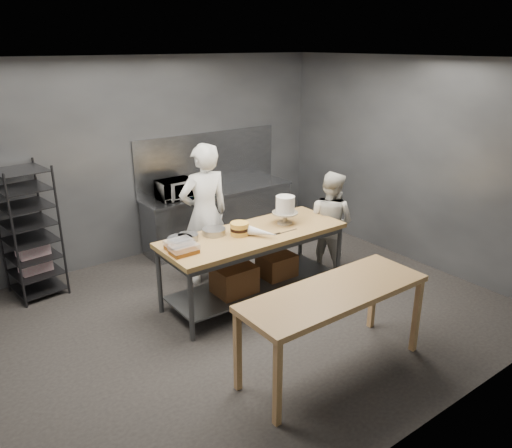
{
  "coord_description": "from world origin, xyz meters",
  "views": [
    {
      "loc": [
        -3.15,
        -4.45,
        3.16
      ],
      "look_at": [
        0.29,
        0.21,
        1.05
      ],
      "focal_mm": 35.0,
      "sensor_mm": 36.0,
      "label": 1
    }
  ],
  "objects_px": {
    "microwave": "(175,189)",
    "chef_right": "(330,223)",
    "layer_cake": "(240,229)",
    "chef_behind": "(205,215)",
    "speed_rack": "(30,233)",
    "frosted_cake_stand": "(285,207)",
    "near_counter": "(334,298)",
    "work_table": "(253,258)"
  },
  "relations": [
    {
      "from": "chef_right",
      "to": "layer_cake",
      "type": "height_order",
      "value": "chef_right"
    },
    {
      "from": "work_table",
      "to": "chef_behind",
      "type": "distance_m",
      "value": 0.95
    },
    {
      "from": "work_table",
      "to": "speed_rack",
      "type": "bearing_deg",
      "value": 140.1
    },
    {
      "from": "near_counter",
      "to": "frosted_cake_stand",
      "type": "xyz_separation_m",
      "value": [
        0.78,
        1.71,
        0.34
      ]
    },
    {
      "from": "chef_right",
      "to": "near_counter",
      "type": "bearing_deg",
      "value": 119.53
    },
    {
      "from": "near_counter",
      "to": "chef_behind",
      "type": "bearing_deg",
      "value": 89.17
    },
    {
      "from": "speed_rack",
      "to": "near_counter",
      "type": "bearing_deg",
      "value": -60.76
    },
    {
      "from": "near_counter",
      "to": "layer_cake",
      "type": "xyz_separation_m",
      "value": [
        0.07,
        1.72,
        0.19
      ]
    },
    {
      "from": "near_counter",
      "to": "chef_right",
      "type": "height_order",
      "value": "chef_right"
    },
    {
      "from": "microwave",
      "to": "chef_right",
      "type": "bearing_deg",
      "value": -52.39
    },
    {
      "from": "chef_behind",
      "to": "layer_cake",
      "type": "distance_m",
      "value": 0.79
    },
    {
      "from": "work_table",
      "to": "microwave",
      "type": "height_order",
      "value": "microwave"
    },
    {
      "from": "work_table",
      "to": "chef_right",
      "type": "relative_size",
      "value": 1.61
    },
    {
      "from": "speed_rack",
      "to": "frosted_cake_stand",
      "type": "relative_size",
      "value": 4.7
    },
    {
      "from": "speed_rack",
      "to": "layer_cake",
      "type": "xyz_separation_m",
      "value": [
        2.04,
        -1.8,
        0.14
      ]
    },
    {
      "from": "microwave",
      "to": "layer_cake",
      "type": "xyz_separation_m",
      "value": [
        -0.11,
        -1.88,
        -0.05
      ]
    },
    {
      "from": "frosted_cake_stand",
      "to": "layer_cake",
      "type": "distance_m",
      "value": 0.73
    },
    {
      "from": "work_table",
      "to": "chef_right",
      "type": "xyz_separation_m",
      "value": [
        1.39,
        0.05,
        0.17
      ]
    },
    {
      "from": "work_table",
      "to": "speed_rack",
      "type": "relative_size",
      "value": 1.37
    },
    {
      "from": "layer_cake",
      "to": "near_counter",
      "type": "bearing_deg",
      "value": -92.2
    },
    {
      "from": "chef_behind",
      "to": "layer_cake",
      "type": "relative_size",
      "value": 8.5
    },
    {
      "from": "work_table",
      "to": "chef_behind",
      "type": "xyz_separation_m",
      "value": [
        -0.2,
        0.84,
        0.4
      ]
    },
    {
      "from": "work_table",
      "to": "layer_cake",
      "type": "height_order",
      "value": "layer_cake"
    },
    {
      "from": "chef_right",
      "to": "speed_rack",
      "type": "bearing_deg",
      "value": 46.35
    },
    {
      "from": "speed_rack",
      "to": "chef_behind",
      "type": "relative_size",
      "value": 0.9
    },
    {
      "from": "near_counter",
      "to": "work_table",
      "type": "bearing_deg",
      "value": 81.8
    },
    {
      "from": "microwave",
      "to": "frosted_cake_stand",
      "type": "xyz_separation_m",
      "value": [
        0.61,
        -1.9,
        0.1
      ]
    },
    {
      "from": "chef_behind",
      "to": "frosted_cake_stand",
      "type": "height_order",
      "value": "chef_behind"
    },
    {
      "from": "chef_behind",
      "to": "microwave",
      "type": "height_order",
      "value": "chef_behind"
    },
    {
      "from": "near_counter",
      "to": "speed_rack",
      "type": "height_order",
      "value": "speed_rack"
    },
    {
      "from": "chef_behind",
      "to": "microwave",
      "type": "distance_m",
      "value": 1.11
    },
    {
      "from": "microwave",
      "to": "layer_cake",
      "type": "height_order",
      "value": "microwave"
    },
    {
      "from": "microwave",
      "to": "layer_cake",
      "type": "distance_m",
      "value": 1.89
    },
    {
      "from": "speed_rack",
      "to": "microwave",
      "type": "bearing_deg",
      "value": 2.13
    },
    {
      "from": "chef_behind",
      "to": "chef_right",
      "type": "relative_size",
      "value": 1.31
    },
    {
      "from": "layer_cake",
      "to": "chef_behind",
      "type": "bearing_deg",
      "value": 92.17
    },
    {
      "from": "chef_behind",
      "to": "chef_right",
      "type": "height_order",
      "value": "chef_behind"
    },
    {
      "from": "microwave",
      "to": "frosted_cake_stand",
      "type": "bearing_deg",
      "value": -72.28
    },
    {
      "from": "chef_right",
      "to": "chef_behind",
      "type": "bearing_deg",
      "value": 46.56
    },
    {
      "from": "work_table",
      "to": "frosted_cake_stand",
      "type": "distance_m",
      "value": 0.79
    },
    {
      "from": "work_table",
      "to": "frosted_cake_stand",
      "type": "height_order",
      "value": "frosted_cake_stand"
    },
    {
      "from": "layer_cake",
      "to": "chef_right",
      "type": "bearing_deg",
      "value": -0.11
    }
  ]
}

